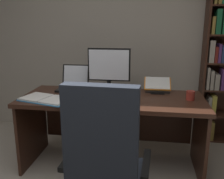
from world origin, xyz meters
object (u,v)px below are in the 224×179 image
object	(u,v)px
laptop	(73,84)
pen	(83,95)
computer_mouse	(134,100)
notepad	(82,95)
desk	(113,113)
keyboard	(102,100)
office_chair	(105,172)
coffee_mug	(190,95)
open_binder	(46,99)
monitor	(109,70)
reading_stand_with_book	(157,85)

from	to	relation	value
laptop	pen	xyz separation A→B (m)	(0.18, -0.26, -0.04)
computer_mouse	notepad	distance (m)	0.56
desk	laptop	size ratio (longest dim) A/B	5.67
keyboard	pen	world-z (taller)	keyboard
office_chair	coffee_mug	size ratio (longest dim) A/B	12.50
keyboard	open_binder	xyz separation A→B (m)	(-0.54, -0.05, -0.00)
office_chair	keyboard	size ratio (longest dim) A/B	2.67
coffee_mug	office_chair	bearing A→B (deg)	-127.32
desk	monitor	bearing A→B (deg)	113.27
pen	desk	bearing A→B (deg)	15.69
monitor	laptop	bearing A→B (deg)	178.86
pen	computer_mouse	bearing A→B (deg)	-15.27
notepad	open_binder	bearing A→B (deg)	-147.12
desk	keyboard	bearing A→B (deg)	-107.70
keyboard	reading_stand_with_book	distance (m)	0.69
open_binder	notepad	distance (m)	0.36
monitor	reading_stand_with_book	xyz separation A→B (m)	(0.52, 0.05, -0.16)
laptop	coffee_mug	world-z (taller)	laptop
reading_stand_with_book	office_chair	bearing A→B (deg)	-107.61
pen	notepad	bearing A→B (deg)	180.00
laptop	coffee_mug	size ratio (longest dim) A/B	3.58
notepad	pen	size ratio (longest dim) A/B	1.50
laptop	notepad	size ratio (longest dim) A/B	1.53
reading_stand_with_book	notepad	bearing A→B (deg)	-158.38
office_chair	open_binder	xyz separation A→B (m)	(-0.69, 0.68, 0.29)
laptop	reading_stand_with_book	bearing A→B (deg)	2.77
desk	laptop	world-z (taller)	laptop
computer_mouse	monitor	bearing A→B (deg)	127.37
desk	monitor	size ratio (longest dim) A/B	3.95
monitor	pen	xyz separation A→B (m)	(-0.22, -0.25, -0.22)
desk	monitor	world-z (taller)	monitor
keyboard	reading_stand_with_book	bearing A→B (deg)	40.49
keyboard	pen	size ratio (longest dim) A/B	3.00
keyboard	coffee_mug	bearing A→B (deg)	10.85
desk	reading_stand_with_book	world-z (taller)	reading_stand_with_book
coffee_mug	keyboard	bearing A→B (deg)	-169.15
desk	open_binder	xyz separation A→B (m)	(-0.61, -0.28, 0.21)
monitor	reading_stand_with_book	distance (m)	0.55
keyboard	reading_stand_with_book	world-z (taller)	reading_stand_with_book
pen	coffee_mug	distance (m)	1.05
notepad	coffee_mug	size ratio (longest dim) A/B	2.34
notepad	reading_stand_with_book	bearing A→B (deg)	21.62
open_binder	pen	distance (m)	0.37
monitor	reading_stand_with_book	size ratio (longest dim) A/B	1.62
open_binder	pen	xyz separation A→B (m)	(0.32, 0.19, 0.00)
monitor	computer_mouse	world-z (taller)	monitor
desk	open_binder	bearing A→B (deg)	-155.80
laptop	office_chair	bearing A→B (deg)	-64.07
keyboard	notepad	xyz separation A→B (m)	(-0.24, 0.14, -0.01)
desk	pen	world-z (taller)	pen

